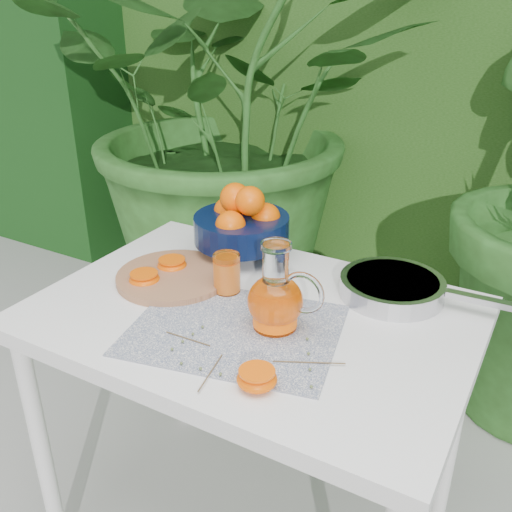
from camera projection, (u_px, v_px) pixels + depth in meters
The scene contains 11 objects.
hedge_backdrop at pixel (457, 41), 2.71m from camera, with size 8.00×1.65×2.50m.
potted_plant_left at pixel (237, 104), 2.54m from camera, with size 1.91×1.91×1.91m, color #264E1B.
white_table at pixel (252, 339), 1.36m from camera, with size 1.00×0.70×0.75m.
placemat at pixel (235, 329), 1.25m from camera, with size 0.45×0.35×0.00m, color #0C1C46.
cutting_board at pixel (173, 277), 1.46m from camera, with size 0.29×0.29×0.02m, color #9C6746.
fruit_bowl at pixel (242, 223), 1.56m from camera, with size 0.28×0.28×0.21m.
juice_pitcher at pixel (276, 299), 1.22m from camera, with size 0.17×0.13×0.20m.
juice_tumbler at pixel (227, 274), 1.38m from camera, with size 0.08×0.08×0.10m.
saute_pan at pixel (394, 287), 1.37m from camera, with size 0.44×0.26×0.05m.
orange_halves at pixel (185, 300), 1.33m from camera, with size 0.54×0.40×0.04m.
thyme_sprigs at pixel (238, 357), 1.14m from camera, with size 0.38×0.26×0.01m.
Camera 1 is at (0.65, -0.92, 1.43)m, focal length 40.00 mm.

